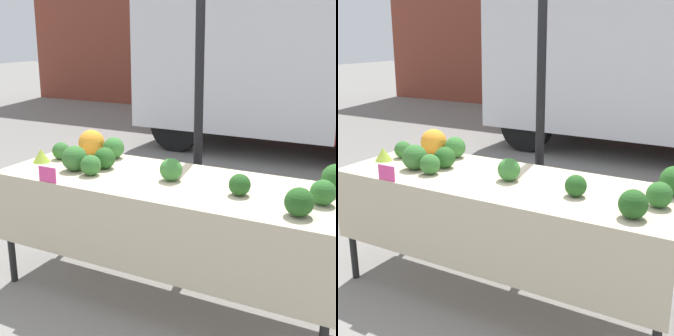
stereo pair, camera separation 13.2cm
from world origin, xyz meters
TOP-DOWN VIEW (x-y plane):
  - ground_plane at (0.00, 0.00)m, footprint 40.00×40.00m
  - tent_pole at (-0.09, 0.68)m, footprint 0.07×0.07m
  - parked_truck at (-0.46, 4.58)m, footprint 4.46×1.95m
  - market_table at (0.00, -0.07)m, footprint 2.35×0.84m
  - orange_cauliflower at (-0.82, 0.28)m, footprint 0.21×0.21m
  - romanesco_head at (-1.04, -0.06)m, footprint 0.13×0.13m
  - broccoli_head_0 at (0.52, -0.08)m, footprint 0.13×0.13m
  - broccoli_head_1 at (-0.68, -0.12)m, footprint 0.18×0.18m
  - broccoli_head_2 at (-0.52, 0.02)m, footprint 0.15×0.15m
  - broccoli_head_3 at (-0.51, -0.15)m, footprint 0.14×0.14m
  - broccoli_head_4 at (1.02, 0.23)m, footprint 0.18×0.18m
  - broccoli_head_5 at (0.99, -0.01)m, footprint 0.15×0.15m
  - broccoli_head_6 at (-0.62, 0.29)m, footprint 0.16×0.16m
  - broccoli_head_7 at (0.91, -0.24)m, footprint 0.16×0.16m
  - broccoli_head_8 at (-0.96, 0.08)m, footprint 0.13×0.13m
  - broccoli_head_9 at (0.03, -0.01)m, footprint 0.15×0.15m
  - price_sign at (-0.67, -0.41)m, footprint 0.14×0.01m

SIDE VIEW (x-z plane):
  - ground_plane at x=0.00m, z-range 0.00..0.00m
  - market_table at x=0.00m, z-range 0.33..1.19m
  - romanesco_head at x=-1.04m, z-range 0.86..0.96m
  - price_sign at x=-0.67m, z-range 0.86..0.96m
  - broccoli_head_0 at x=0.52m, z-range 0.86..0.99m
  - broccoli_head_8 at x=-0.96m, z-range 0.86..0.99m
  - broccoli_head_3 at x=-0.51m, z-range 0.86..1.00m
  - broccoli_head_5 at x=0.99m, z-range 0.86..1.01m
  - broccoli_head_9 at x=0.03m, z-range 0.86..1.01m
  - broccoli_head_2 at x=-0.52m, z-range 0.86..1.01m
  - broccoli_head_7 at x=0.91m, z-range 0.86..1.02m
  - broccoli_head_6 at x=-0.62m, z-range 0.86..1.03m
  - broccoli_head_1 at x=-0.68m, z-range 0.86..1.04m
  - broccoli_head_4 at x=1.02m, z-range 0.86..1.04m
  - orange_cauliflower at x=-0.82m, z-range 0.86..1.07m
  - tent_pole at x=-0.09m, z-range 0.00..2.61m
  - parked_truck at x=-0.46m, z-range 0.08..2.60m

